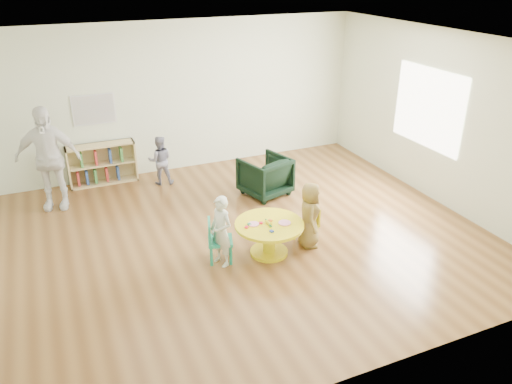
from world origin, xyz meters
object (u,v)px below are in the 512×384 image
toddler (160,160)px  adult_caretaker (48,158)px  child_left (221,231)px  kid_chair_right (308,223)px  armchair (265,176)px  child_right (310,215)px  bookshelf (101,164)px  kid_chair_left (217,239)px  activity_table (269,233)px

toddler → adult_caretaker: (-1.84, -0.24, 0.41)m
child_left → toddler: (-0.11, 2.95, -0.04)m
kid_chair_right → armchair: bearing=-11.4°
child_right → adult_caretaker: 4.29m
bookshelf → child_left: child_left is taller
kid_chair_left → kid_chair_right: bearing=106.3°
kid_chair_left → toddler: (-0.08, 2.85, 0.13)m
armchair → bookshelf: bearing=-49.7°
child_left → adult_caretaker: 3.37m
child_left → armchair: bearing=119.0°
bookshelf → adult_caretaker: 1.22m
kid_chair_left → armchair: armchair is taller
child_right → toddler: size_ratio=1.07×
kid_chair_right → adult_caretaker: size_ratio=0.31×
kid_chair_left → kid_chair_right: kid_chair_left is taller
kid_chair_right → armchair: armchair is taller
activity_table → bookshelf: 3.88m
kid_chair_right → toddler: (-1.47, 2.87, 0.16)m
activity_table → child_left: 0.71m
kid_chair_left → child_left: child_left is taller
child_left → child_right: child_left is taller
activity_table → bookshelf: (-1.78, 3.44, 0.04)m
activity_table → child_right: 0.64m
bookshelf → adult_caretaker: adult_caretaker is taller
bookshelf → child_right: bearing=-55.3°
kid_chair_left → child_right: 1.36m
child_left → adult_caretaker: bearing=-166.2°
armchair → child_left: size_ratio=0.76×
activity_table → bookshelf: size_ratio=0.80×
armchair → toddler: size_ratio=0.83×
activity_table → bookshelf: bookshelf is taller
bookshelf → child_right: size_ratio=1.24×
activity_table → armchair: bearing=67.3°
armchair → adult_caretaker: 3.56m
adult_caretaker → armchair: bearing=-0.5°
activity_table → child_right: child_right is taller
bookshelf → child_left: (1.09, -3.42, 0.13)m
armchair → adult_caretaker: (-3.40, 0.94, 0.52)m
activity_table → child_right: size_ratio=0.99×
kid_chair_right → child_right: 0.23m
kid_chair_right → child_right: (-0.06, -0.12, 0.19)m
activity_table → adult_caretaker: size_ratio=0.55×
child_right → adult_caretaker: bearing=71.8°
adult_caretaker → bookshelf: bearing=54.2°
armchair → child_right: 1.82m
toddler → kid_chair_left: bearing=103.7°
kid_chair_left → child_right: child_right is taller
child_right → toddler: bearing=47.3°
activity_table → toddler: toddler is taller
kid_chair_right → armchair: size_ratio=0.72×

